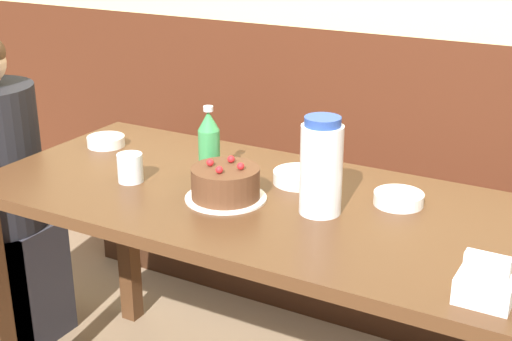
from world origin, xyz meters
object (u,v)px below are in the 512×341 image
napkin_holder (485,285)px  bowl_side_dish (399,199)px  bowl_rice_small (106,141)px  glass_water_tall (130,168)px  water_pitcher (321,167)px  bench_seat (357,252)px  birthday_cake (226,184)px  soju_bottle (209,144)px  bowl_soup_white (299,177)px

napkin_holder → bowl_side_dish: (-0.31, 0.39, -0.02)m
bowl_rice_small → glass_water_tall: glass_water_tall is taller
water_pitcher → bench_seat: bearing=103.6°
bench_seat → bowl_side_dish: bowl_side_dish is taller
birthday_cake → water_pitcher: bearing=9.5°
napkin_holder → birthday_cake: bearing=164.5°
birthday_cake → water_pitcher: size_ratio=0.86×
birthday_cake → napkin_holder: size_ratio=1.99×
soju_bottle → napkin_holder: soju_bottle is taller
birthday_cake → water_pitcher: (0.26, 0.04, 0.08)m
napkin_holder → bowl_soup_white: size_ratio=0.75×
glass_water_tall → bowl_soup_white: bearing=27.8°
bench_seat → napkin_holder: (0.67, -1.09, 0.58)m
bench_seat → bowl_rice_small: (-0.62, -0.70, 0.56)m
soju_bottle → glass_water_tall: size_ratio=2.61×
bowl_soup_white → bowl_side_dish: size_ratio=1.11×
glass_water_tall → bowl_rice_small: bearing=142.1°
soju_bottle → bowl_rice_small: 0.46m
bench_seat → water_pitcher: bearing=-76.4°
bowl_rice_small → bowl_side_dish: size_ratio=0.93×
bench_seat → bowl_soup_white: bowl_soup_white is taller
napkin_holder → glass_water_tall: size_ratio=1.35×
napkin_holder → bowl_soup_white: 0.72m
bench_seat → napkin_holder: size_ratio=20.71×
bench_seat → bowl_side_dish: 0.97m
water_pitcher → bowl_soup_white: (-0.14, 0.16, -0.11)m
birthday_cake → water_pitcher: water_pitcher is taller
bowl_soup_white → bowl_side_dish: 0.30m
bench_seat → water_pitcher: size_ratio=8.98×
birthday_cake → bowl_rice_small: birthday_cake is taller
bowl_rice_small → bench_seat: bearing=48.5°
glass_water_tall → water_pitcher: bearing=6.6°
glass_water_tall → bench_seat: bearing=68.9°
soju_bottle → glass_water_tall: (-0.18, -0.13, -0.06)m
bench_seat → water_pitcher: (0.21, -0.85, 0.67)m
water_pitcher → soju_bottle: size_ratio=1.19×
bowl_soup_white → water_pitcher: bearing=-49.1°
bowl_side_dish → glass_water_tall: 0.75m
bench_seat → birthday_cake: birthday_cake is taller
water_pitcher → bowl_soup_white: 0.23m
bench_seat → water_pitcher: 1.10m
bowl_soup_white → glass_water_tall: 0.48m
napkin_holder → water_pitcher: bearing=152.4°
bowl_soup_white → glass_water_tall: bearing=-152.2°
birthday_cake → soju_bottle: size_ratio=1.03×
water_pitcher → soju_bottle: water_pitcher is taller
bowl_soup_white → bowl_side_dish: bearing=-1.9°
birthday_cake → napkin_holder: birthday_cake is taller
glass_water_tall → birthday_cake: bearing=4.2°
bowl_rice_small → bowl_side_dish: (0.99, 0.00, -0.00)m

